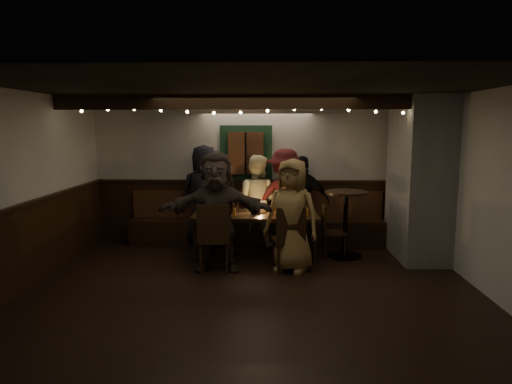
{
  "coord_description": "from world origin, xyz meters",
  "views": [
    {
      "loc": [
        0.25,
        -5.9,
        2.14
      ],
      "look_at": [
        0.01,
        1.6,
        1.05
      ],
      "focal_mm": 32.0,
      "sensor_mm": 36.0,
      "label": 1
    }
  ],
  "objects_px": {
    "high_top": "(346,215)",
    "person_b": "(223,203)",
    "person_f": "(217,212)",
    "person_c": "(256,200)",
    "person_d": "(285,198)",
    "chair_near_right": "(289,235)",
    "person_g": "(292,215)",
    "chair_end": "(329,228)",
    "person_a": "(205,196)",
    "chair_near_left": "(214,234)",
    "dining_table": "(255,217)",
    "person_e": "(303,201)"
  },
  "relations": [
    {
      "from": "chair_near_left",
      "to": "person_e",
      "type": "distance_m",
      "value": 2.14
    },
    {
      "from": "person_b",
      "to": "person_g",
      "type": "relative_size",
      "value": 0.94
    },
    {
      "from": "chair_near_right",
      "to": "high_top",
      "type": "xyz_separation_m",
      "value": [
        0.95,
        0.79,
        0.14
      ]
    },
    {
      "from": "person_g",
      "to": "person_c",
      "type": "bearing_deg",
      "value": 133.96
    },
    {
      "from": "person_c",
      "to": "person_g",
      "type": "height_order",
      "value": "person_g"
    },
    {
      "from": "chair_near_right",
      "to": "person_c",
      "type": "distance_m",
      "value": 1.63
    },
    {
      "from": "person_a",
      "to": "person_f",
      "type": "bearing_deg",
      "value": 102.43
    },
    {
      "from": "dining_table",
      "to": "person_g",
      "type": "xyz_separation_m",
      "value": [
        0.56,
        -0.71,
        0.18
      ]
    },
    {
      "from": "person_f",
      "to": "person_g",
      "type": "distance_m",
      "value": 1.11
    },
    {
      "from": "chair_end",
      "to": "person_f",
      "type": "height_order",
      "value": "person_f"
    },
    {
      "from": "chair_near_right",
      "to": "person_a",
      "type": "xyz_separation_m",
      "value": [
        -1.46,
        1.45,
        0.36
      ]
    },
    {
      "from": "chair_near_left",
      "to": "chair_end",
      "type": "distance_m",
      "value": 2.02
    },
    {
      "from": "person_b",
      "to": "chair_near_left",
      "type": "bearing_deg",
      "value": 85.19
    },
    {
      "from": "high_top",
      "to": "person_f",
      "type": "relative_size",
      "value": 0.61
    },
    {
      "from": "chair_near_right",
      "to": "person_f",
      "type": "height_order",
      "value": "person_f"
    },
    {
      "from": "chair_near_right",
      "to": "person_g",
      "type": "bearing_deg",
      "value": 32.63
    },
    {
      "from": "chair_end",
      "to": "high_top",
      "type": "bearing_deg",
      "value": -2.59
    },
    {
      "from": "person_d",
      "to": "person_e",
      "type": "relative_size",
      "value": 1.08
    },
    {
      "from": "high_top",
      "to": "person_b",
      "type": "relative_size",
      "value": 0.69
    },
    {
      "from": "chair_near_left",
      "to": "high_top",
      "type": "relative_size",
      "value": 0.95
    },
    {
      "from": "person_a",
      "to": "person_d",
      "type": "bearing_deg",
      "value": 176.17
    },
    {
      "from": "high_top",
      "to": "person_a",
      "type": "height_order",
      "value": "person_a"
    },
    {
      "from": "chair_near_left",
      "to": "person_d",
      "type": "bearing_deg",
      "value": 54.93
    },
    {
      "from": "person_c",
      "to": "person_d",
      "type": "relative_size",
      "value": 0.93
    },
    {
      "from": "chair_near_left",
      "to": "person_d",
      "type": "xyz_separation_m",
      "value": [
        1.08,
        1.54,
        0.29
      ]
    },
    {
      "from": "dining_table",
      "to": "person_c",
      "type": "relative_size",
      "value": 1.24
    },
    {
      "from": "chair_near_left",
      "to": "chair_end",
      "type": "relative_size",
      "value": 1.21
    },
    {
      "from": "dining_table",
      "to": "person_e",
      "type": "relative_size",
      "value": 1.25
    },
    {
      "from": "chair_near_left",
      "to": "person_g",
      "type": "bearing_deg",
      "value": 6.96
    },
    {
      "from": "chair_near_right",
      "to": "high_top",
      "type": "distance_m",
      "value": 1.25
    },
    {
      "from": "person_b",
      "to": "chair_end",
      "type": "bearing_deg",
      "value": 157.24
    },
    {
      "from": "dining_table",
      "to": "person_c",
      "type": "distance_m",
      "value": 0.8
    },
    {
      "from": "person_a",
      "to": "person_b",
      "type": "height_order",
      "value": "person_a"
    },
    {
      "from": "dining_table",
      "to": "high_top",
      "type": "height_order",
      "value": "high_top"
    },
    {
      "from": "person_d",
      "to": "person_f",
      "type": "bearing_deg",
      "value": 52.04
    },
    {
      "from": "chair_near_right",
      "to": "high_top",
      "type": "relative_size",
      "value": 0.89
    },
    {
      "from": "person_b",
      "to": "person_d",
      "type": "relative_size",
      "value": 0.9
    },
    {
      "from": "high_top",
      "to": "person_d",
      "type": "xyz_separation_m",
      "value": [
        -0.98,
        0.63,
        0.18
      ]
    },
    {
      "from": "dining_table",
      "to": "high_top",
      "type": "distance_m",
      "value": 1.47
    },
    {
      "from": "high_top",
      "to": "person_f",
      "type": "height_order",
      "value": "person_f"
    },
    {
      "from": "high_top",
      "to": "person_g",
      "type": "height_order",
      "value": "person_g"
    },
    {
      "from": "high_top",
      "to": "person_e",
      "type": "bearing_deg",
      "value": 133.09
    },
    {
      "from": "chair_near_left",
      "to": "person_e",
      "type": "relative_size",
      "value": 0.64
    },
    {
      "from": "dining_table",
      "to": "high_top",
      "type": "relative_size",
      "value": 1.86
    },
    {
      "from": "person_a",
      "to": "chair_near_left",
      "type": "bearing_deg",
      "value": 100.17
    },
    {
      "from": "chair_end",
      "to": "person_g",
      "type": "xyz_separation_m",
      "value": [
        -0.65,
        -0.78,
        0.36
      ]
    },
    {
      "from": "chair_near_left",
      "to": "chair_near_right",
      "type": "relative_size",
      "value": 1.06
    },
    {
      "from": "dining_table",
      "to": "chair_end",
      "type": "relative_size",
      "value": 2.37
    },
    {
      "from": "chair_near_left",
      "to": "person_g",
      "type": "relative_size",
      "value": 0.62
    },
    {
      "from": "chair_near_right",
      "to": "person_a",
      "type": "height_order",
      "value": "person_a"
    }
  ]
}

